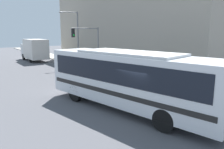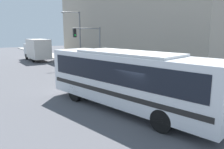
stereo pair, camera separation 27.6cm
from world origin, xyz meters
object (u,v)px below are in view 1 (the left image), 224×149
object	(u,v)px
city_bus	(128,76)
traffic_light_pole	(89,41)
parking_meter	(115,65)
fire_hydrant	(167,82)
delivery_truck	(34,49)
street_lamp	(75,33)

from	to	relation	value
city_bus	traffic_light_pole	bearing A→B (deg)	59.36
parking_meter	fire_hydrant	bearing A→B (deg)	-90.00
delivery_truck	traffic_light_pole	distance (m)	13.16
city_bus	street_lamp	distance (m)	17.87
traffic_light_pole	parking_meter	xyz separation A→B (m)	(1.05, -3.39, -2.28)
traffic_light_pole	parking_meter	distance (m)	4.22
fire_hydrant	parking_meter	bearing A→B (deg)	90.00
traffic_light_pole	parking_meter	world-z (taller)	traffic_light_pole
city_bus	traffic_light_pole	world-z (taller)	traffic_light_pole
city_bus	street_lamp	world-z (taller)	street_lamp
city_bus	delivery_truck	size ratio (longest dim) A/B	1.57
fire_hydrant	traffic_light_pole	distance (m)	10.60
delivery_truck	fire_hydrant	distance (m)	23.29
fire_hydrant	street_lamp	xyz separation A→B (m)	(-0.11, 15.36, 3.60)
city_bus	delivery_truck	xyz separation A→B (m)	(1.79, 24.66, -0.14)
delivery_truck	street_lamp	size ratio (longest dim) A/B	1.05
fire_hydrant	parking_meter	distance (m)	6.79
traffic_light_pole	delivery_truck	bearing A→B (deg)	100.04
delivery_truck	traffic_light_pole	xyz separation A→B (m)	(2.28, -12.86, 1.63)
city_bus	street_lamp	size ratio (longest dim) A/B	1.65
fire_hydrant	street_lamp	size ratio (longest dim) A/B	0.12
fire_hydrant	traffic_light_pole	world-z (taller)	traffic_light_pole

